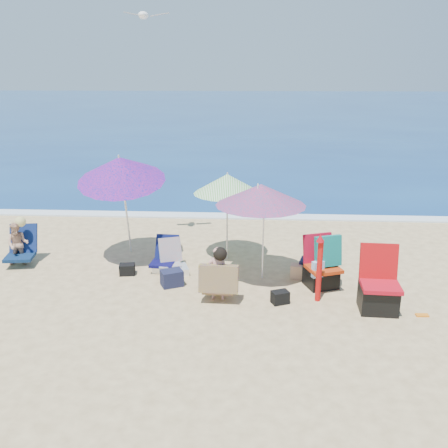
# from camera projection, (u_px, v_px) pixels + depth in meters

# --- Properties ---
(ground) EXTENTS (120.00, 120.00, 0.00)m
(ground) POSITION_uv_depth(u_px,v_px,m) (238.00, 304.00, 8.24)
(ground) COLOR #D8BC84
(ground) RESTS_ON ground
(sea) EXTENTS (120.00, 80.00, 0.12)m
(sea) POSITION_uv_depth(u_px,v_px,m) (251.00, 108.00, 51.07)
(sea) COLOR navy
(sea) RESTS_ON ground
(foam) EXTENTS (120.00, 0.50, 0.04)m
(foam) POSITION_uv_depth(u_px,v_px,m) (244.00, 216.00, 13.09)
(foam) COLOR white
(foam) RESTS_ON ground
(umbrella_turquoise) EXTENTS (2.13, 2.13, 1.88)m
(umbrella_turquoise) POSITION_uv_depth(u_px,v_px,m) (261.00, 195.00, 8.70)
(umbrella_turquoise) COLOR white
(umbrella_turquoise) RESTS_ON ground
(umbrella_striped) EXTENTS (1.40, 1.40, 1.83)m
(umbrella_striped) POSITION_uv_depth(u_px,v_px,m) (227.00, 184.00, 9.76)
(umbrella_striped) COLOR silver
(umbrella_striped) RESTS_ON ground
(umbrella_blue) EXTENTS (1.83, 1.90, 2.37)m
(umbrella_blue) POSITION_uv_depth(u_px,v_px,m) (121.00, 169.00, 9.48)
(umbrella_blue) COLOR white
(umbrella_blue) RESTS_ON ground
(furled_umbrella) EXTENTS (0.14, 0.14, 1.21)m
(furled_umbrella) POSITION_uv_depth(u_px,v_px,m) (319.00, 265.00, 8.16)
(furled_umbrella) COLOR red
(furled_umbrella) RESTS_ON ground
(chair_navy) EXTENTS (0.56, 0.64, 0.65)m
(chair_navy) POSITION_uv_depth(u_px,v_px,m) (166.00, 261.00, 9.61)
(chair_navy) COLOR #0B0B3E
(chair_navy) RESTS_ON ground
(chair_rainbow) EXTENTS (0.69, 0.71, 0.63)m
(chair_rainbow) POSITION_uv_depth(u_px,v_px,m) (173.00, 264.00, 9.50)
(chair_rainbow) COLOR #DA6F4D
(chair_rainbow) RESTS_ON ground
(camp_chair_left) EXTENTS (0.64, 0.67, 1.07)m
(camp_chair_left) POSITION_uv_depth(u_px,v_px,m) (378.00, 292.00, 7.95)
(camp_chair_left) COLOR #B50C1C
(camp_chair_left) RESTS_ON ground
(camp_chair_right) EXTENTS (0.71, 0.79, 1.01)m
(camp_chair_right) POSITION_uv_depth(u_px,v_px,m) (322.00, 268.00, 8.78)
(camp_chair_right) COLOR #B2310C
(camp_chair_right) RESTS_ON ground
(person_center) EXTENTS (0.67, 0.57, 0.97)m
(person_center) POSITION_uv_depth(u_px,v_px,m) (218.00, 275.00, 8.23)
(person_center) COLOR tan
(person_center) RESTS_ON ground
(person_left) EXTENTS (0.62, 0.79, 0.99)m
(person_left) POSITION_uv_depth(u_px,v_px,m) (19.00, 243.00, 9.79)
(person_left) COLOR tan
(person_left) RESTS_ON ground
(bag_navy_a) EXTENTS (0.46, 0.41, 0.30)m
(bag_navy_a) POSITION_uv_depth(u_px,v_px,m) (172.00, 278.00, 8.90)
(bag_navy_a) COLOR #181C36
(bag_navy_a) RESTS_ON ground
(bag_black_a) EXTENTS (0.31, 0.25, 0.21)m
(bag_black_a) POSITION_uv_depth(u_px,v_px,m) (127.00, 269.00, 9.40)
(bag_black_a) COLOR black
(bag_black_a) RESTS_ON ground
(bag_tan) EXTENTS (0.34, 0.26, 0.26)m
(bag_tan) POSITION_uv_depth(u_px,v_px,m) (299.00, 271.00, 9.24)
(bag_tan) COLOR tan
(bag_tan) RESTS_ON ground
(bag_navy_b) EXTENTS (0.51, 0.43, 0.33)m
(bag_navy_b) POSITION_uv_depth(u_px,v_px,m) (312.00, 268.00, 9.32)
(bag_navy_b) COLOR #1A1E3B
(bag_navy_b) RESTS_ON ground
(bag_black_b) EXTENTS (0.34, 0.29, 0.22)m
(bag_black_b) POSITION_uv_depth(u_px,v_px,m) (280.00, 297.00, 8.24)
(bag_black_b) COLOR black
(bag_black_b) RESTS_ON ground
(orange_item) EXTENTS (0.20, 0.10, 0.03)m
(orange_item) POSITION_uv_depth(u_px,v_px,m) (422.00, 315.00, 7.83)
(orange_item) COLOR orange
(orange_item) RESTS_ON ground
(seagull) EXTENTS (0.89, 0.41, 0.15)m
(seagull) POSITION_uv_depth(u_px,v_px,m) (144.00, 15.00, 9.51)
(seagull) COLOR white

